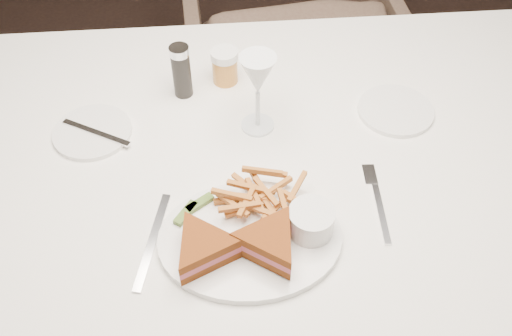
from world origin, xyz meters
The scene contains 4 objects.
ground centered at (0.00, 0.00, 0.00)m, with size 5.00×5.00×0.00m, color black.
table centered at (-0.18, -0.02, 0.38)m, with size 1.46×0.97×0.75m, color white.
chair_far centered at (-0.09, 0.96, 0.35)m, with size 0.68×0.64×0.70m, color brown.
table_setting centered at (-0.19, -0.09, 0.79)m, with size 0.79×0.60×0.18m.
Camera 1 is at (-0.18, -0.76, 1.58)m, focal length 40.00 mm.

